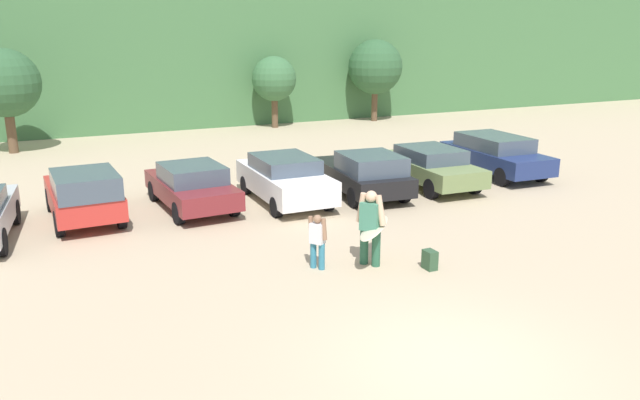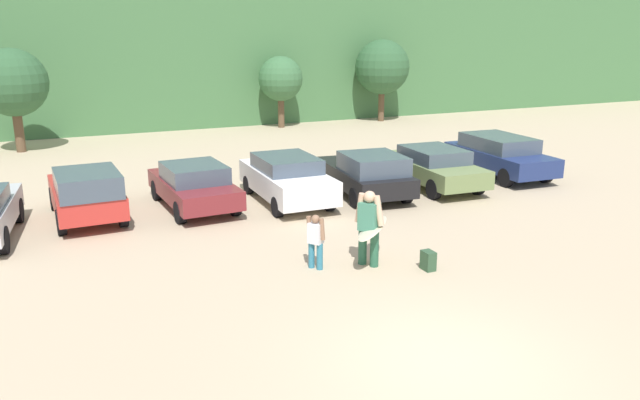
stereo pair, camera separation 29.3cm
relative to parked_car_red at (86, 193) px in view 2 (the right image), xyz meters
name	(u,v)px [view 2 (the right image)]	position (x,y,z in m)	size (l,w,h in m)	color
ground_plane	(445,360)	(4.73, -10.82, -0.83)	(120.00, 120.00, 0.00)	tan
hillside_ridge	(134,48)	(4.73, 21.64, 3.48)	(108.00, 12.00, 8.63)	#427042
tree_center_right	(13,83)	(-1.88, 12.41, 2.25)	(3.00, 3.00, 4.61)	brown
tree_far_right	(281,79)	(11.51, 14.35, 1.87)	(2.48, 2.48, 3.97)	brown
tree_ridge_back	(382,67)	(17.95, 14.24, 2.37)	(3.23, 3.23, 4.83)	brown
parked_car_red	(86,193)	(0.00, 0.00, 0.00)	(1.93, 4.19, 1.58)	#B72D28
parked_car_maroon	(194,185)	(3.11, 0.03, -0.10)	(2.05, 4.41, 1.40)	maroon
parked_car_white	(287,178)	(5.98, -0.50, -0.05)	(1.98, 4.50, 1.49)	white
parked_car_black	(366,173)	(8.65, -0.88, -0.07)	(2.38, 4.65, 1.49)	black
parked_car_olive_green	(433,166)	(11.35, -0.76, -0.09)	(2.13, 4.69, 1.39)	#6B7F4C
parked_car_navy	(499,154)	(14.64, -0.35, -0.02)	(2.18, 4.77, 1.50)	navy
person_adult	(369,224)	(5.66, -6.47, 0.18)	(0.54, 0.70, 1.80)	#26593F
person_child	(316,238)	(4.45, -6.15, -0.10)	(0.37, 0.46, 1.29)	teal
surfboard_cream	(373,228)	(5.78, -6.43, 0.05)	(1.74, 1.89, 0.24)	beige
backpack_dropped	(428,261)	(6.76, -7.30, -0.61)	(0.24, 0.34, 0.45)	#2D4C33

